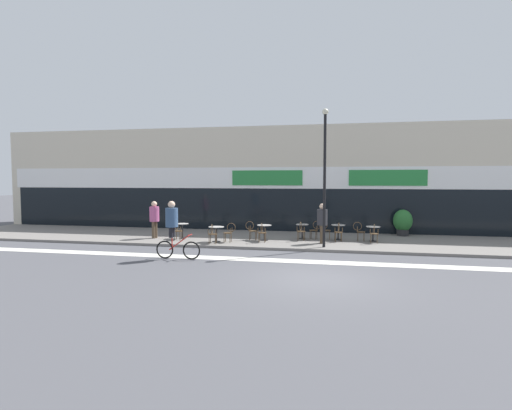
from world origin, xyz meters
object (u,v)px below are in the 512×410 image
bistro_table_3 (302,228)px  pedestrian_far_end (154,216)px  cyclist_0 (173,225)px  cafe_chair_5_near (374,232)px  bistro_table_0 (182,228)px  lamp_post (325,169)px  cafe_chair_1_side (229,231)px  cafe_chair_2_near (262,231)px  bistro_table_5 (373,231)px  cafe_chair_2_side (252,229)px  cafe_chair_3_side (315,229)px  bistro_table_4 (338,229)px  cafe_chair_3_near (301,230)px  cafe_chair_0_near (178,230)px  planter_pot (403,222)px  cafe_chair_5_side (359,230)px  pedestrian_near_end (322,220)px  bistro_table_1 (216,231)px  cafe_chair_1_near (212,233)px  bistro_table_2 (264,229)px  cafe_chair_4_side (325,229)px  cafe_chair_4_near (338,231)px

bistro_table_3 → pedestrian_far_end: pedestrian_far_end is taller
cyclist_0 → cafe_chair_5_near: bearing=29.3°
bistro_table_0 → lamp_post: 7.61m
cafe_chair_1_side → cafe_chair_2_near: (1.49, 0.29, 0.00)m
bistro_table_5 → cafe_chair_2_near: 5.25m
cafe_chair_2_side → cafe_chair_3_side: 3.11m
bistro_table_4 → cafe_chair_3_near: cafe_chair_3_near is taller
cafe_chair_3_near → cafe_chair_3_side: 0.88m
bistro_table_5 → pedestrian_far_end: 10.63m
bistro_table_5 → cafe_chair_0_near: cafe_chair_0_near is taller
bistro_table_4 → cafe_chair_3_near: bearing=-159.3°
cafe_chair_2_side → pedestrian_far_end: size_ratio=0.49×
cafe_chair_2_side → planter_pot: (7.38, 2.96, 0.20)m
cafe_chair_5_side → pedestrian_near_end: (-1.71, -1.06, 0.57)m
bistro_table_1 → cafe_chair_1_side: 0.63m
cafe_chair_1_near → pedestrian_far_end: size_ratio=0.49×
cafe_chair_0_near → planter_pot: (10.84, 3.78, 0.20)m
bistro_table_2 → bistro_table_5: (5.08, 0.69, -0.02)m
bistro_table_1 → cafe_chair_2_side: cafe_chair_2_side is taller
cafe_chair_2_near → lamp_post: size_ratio=0.15×
bistro_table_5 → cafe_chair_1_near: bearing=-162.7°
pedestrian_far_end → planter_pot: bearing=-154.1°
cafe_chair_0_near → lamp_post: 7.53m
bistro_table_0 → cafe_chair_2_near: (4.09, -0.43, -0.00)m
bistro_table_1 → cafe_chair_3_side: size_ratio=0.80×
bistro_table_2 → cafe_chair_3_near: cafe_chair_3_near is taller
pedestrian_far_end → bistro_table_0: bearing=-161.2°
bistro_table_2 → cafe_chair_4_side: bearing=17.3°
cafe_chair_2_side → planter_pot: planter_pot is taller
pedestrian_far_end → cafe_chair_3_side: bearing=-160.4°
lamp_post → bistro_table_2: bearing=154.2°
bistro_table_4 → cafe_chair_3_side: size_ratio=0.81×
bistro_table_2 → cafe_chair_2_side: bearing=-179.9°
cafe_chair_4_near → cafe_chair_3_side: bearing=56.8°
cafe_chair_2_near → cafe_chair_4_near: same height
cafe_chair_3_near → bistro_table_4: bearing=-63.4°
bistro_table_2 → cafe_chair_4_side: cafe_chair_4_side is taller
bistro_table_5 → planter_pot: planter_pot is taller
bistro_table_4 → cyclist_0: 8.24m
pedestrian_near_end → bistro_table_1: bearing=-164.6°
bistro_table_4 → planter_pot: 3.89m
bistro_table_3 → cafe_chair_5_side: bearing=-3.3°
bistro_table_5 → bistro_table_4: bearing=173.1°
bistro_table_4 → cafe_chair_1_side: size_ratio=0.81×
bistro_table_0 → bistro_table_3: bearing=10.2°
bistro_table_2 → cafe_chair_4_side: (2.85, 0.89, -0.01)m
cafe_chair_5_near → cafe_chair_2_near: bearing=103.9°
bistro_table_1 → cafe_chair_2_near: size_ratio=0.80×
bistro_table_1 → planter_pot: 9.69m
bistro_table_4 → lamp_post: bearing=-105.1°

